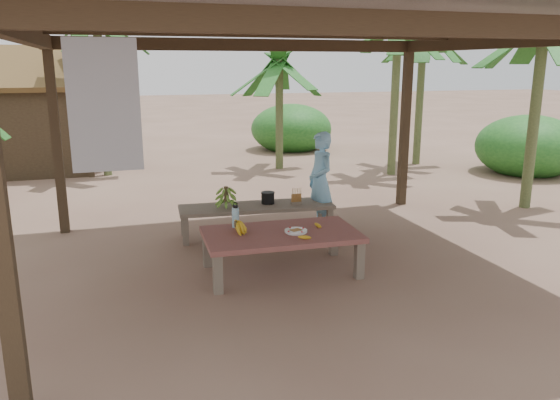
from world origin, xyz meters
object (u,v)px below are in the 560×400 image
object	(u,v)px
work_table	(281,237)
ripe_banana_bunch	(236,227)
water_flask	(236,217)
bench	(257,209)
plate	(296,231)
woman	(320,181)
cooking_pot	(268,198)

from	to	relation	value
work_table	ripe_banana_bunch	size ratio (longest dim) A/B	7.23
ripe_banana_bunch	water_flask	bearing A→B (deg)	76.85
work_table	bench	bearing A→B (deg)	88.43
bench	plate	xyz separation A→B (m)	(0.05, -1.57, 0.12)
ripe_banana_bunch	woman	world-z (taller)	woman
cooking_pot	woman	xyz separation A→B (m)	(0.80, -0.03, 0.20)
bench	woman	bearing A→B (deg)	6.10
work_table	plate	distance (m)	0.19
work_table	water_flask	distance (m)	0.62
work_table	bench	xyz separation A→B (m)	(0.10, 1.49, -0.04)
water_flask	work_table	bearing A→B (deg)	-37.69
plate	water_flask	distance (m)	0.76
plate	cooking_pot	world-z (taller)	cooking_pot
water_flask	cooking_pot	size ratio (longest dim) A/B	1.66
work_table	bench	size ratio (longest dim) A/B	0.82
bench	water_flask	size ratio (longest dim) A/B	7.13
work_table	bench	distance (m)	1.50
work_table	woman	size ratio (longest dim) A/B	1.26
ripe_banana_bunch	woman	bearing A→B (deg)	40.80
ripe_banana_bunch	woman	xyz separation A→B (m)	(1.61, 1.39, 0.16)
ripe_banana_bunch	bench	bearing A→B (deg)	65.49
plate	woman	bearing A→B (deg)	59.61
bench	plate	distance (m)	1.57
cooking_pot	woman	bearing A→B (deg)	-2.12
ripe_banana_bunch	plate	world-z (taller)	ripe_banana_bunch
work_table	ripe_banana_bunch	bearing A→B (deg)	168.34
plate	woman	size ratio (longest dim) A/B	0.18
plate	cooking_pot	bearing A→B (deg)	85.37
ripe_banana_bunch	work_table	bearing A→B (deg)	-14.10
bench	woman	distance (m)	1.04
woman	water_flask	bearing A→B (deg)	-57.02
plate	cooking_pot	xyz separation A→B (m)	(0.13, 1.62, 0.01)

